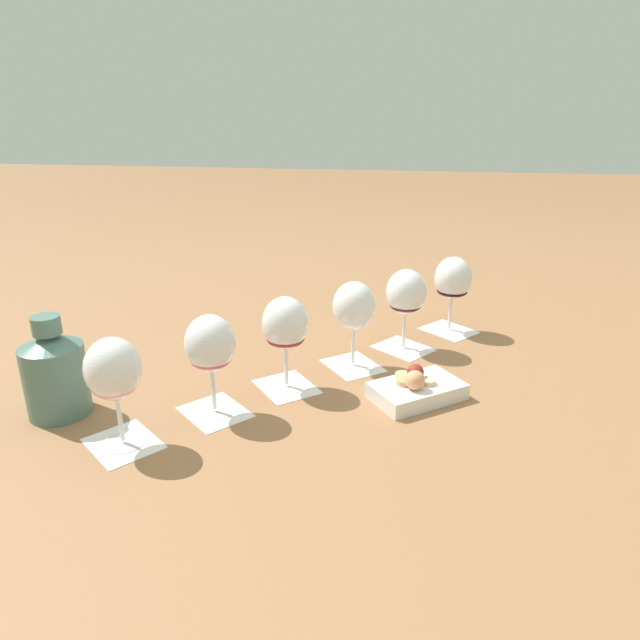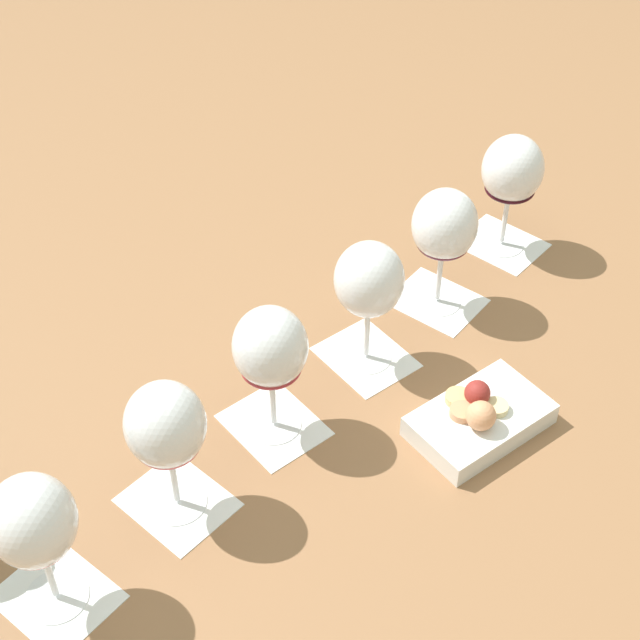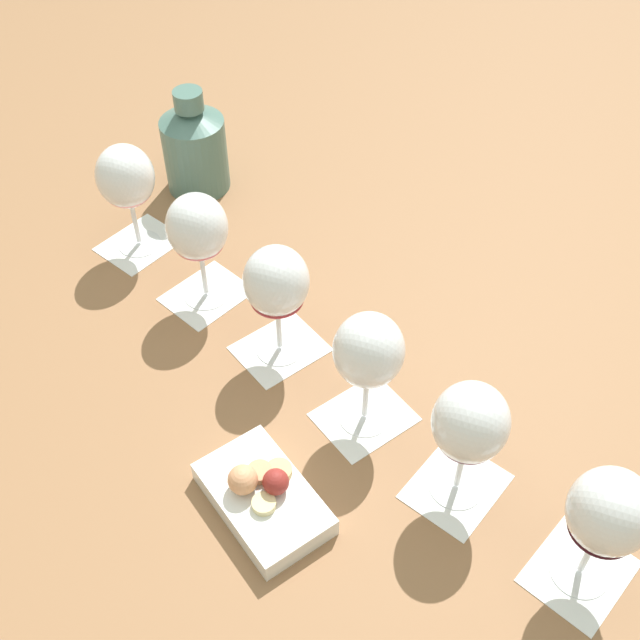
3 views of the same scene
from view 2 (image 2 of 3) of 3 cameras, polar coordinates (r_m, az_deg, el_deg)
The scene contains 14 objects.
ground_plane at distance 1.21m, azimuth -0.03°, elevation -4.10°, with size 8.00×8.00×0.00m, color #936642.
tasting_card_0 at distance 1.07m, azimuth -15.05°, elevation -15.28°, with size 0.15×0.15×0.00m.
tasting_card_1 at distance 1.11m, azimuth -8.28°, elevation -10.44°, with size 0.15×0.15×0.00m.
tasting_card_2 at distance 1.17m, azimuth -2.70°, elevation -6.10°, with size 0.15×0.15×0.00m.
tasting_card_3 at distance 1.25m, azimuth 2.68°, elevation -2.16°, with size 0.15×0.15×0.00m.
tasting_card_4 at distance 1.34m, azimuth 6.80°, elevation 1.10°, with size 0.14×0.15×0.00m.
tasting_card_5 at distance 1.45m, azimuth 10.48°, elevation 4.38°, with size 0.15×0.15×0.00m.
wine_glass_0 at distance 0.97m, azimuth -16.34°, elevation -11.42°, with size 0.09×0.09×0.18m.
wine_glass_1 at distance 1.02m, azimuth -8.95°, elevation -6.32°, with size 0.09×0.09×0.18m.
wine_glass_2 at distance 1.08m, azimuth -2.90°, elevation -1.85°, with size 0.09×0.09×0.18m.
wine_glass_3 at distance 1.17m, azimuth 2.87°, elevation 2.07°, with size 0.09×0.09×0.18m.
wine_glass_4 at distance 1.26m, azimuth 7.24°, elevation 5.23°, with size 0.09×0.09×0.18m.
wine_glass_5 at distance 1.38m, azimuth 11.11°, elevation 8.36°, with size 0.09×0.09×0.18m.
snack_dish at distance 1.17m, azimuth 9.25°, elevation -5.63°, with size 0.18×0.19×0.06m.
Camera 2 is at (-0.83, -0.01, 0.88)m, focal length 55.00 mm.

